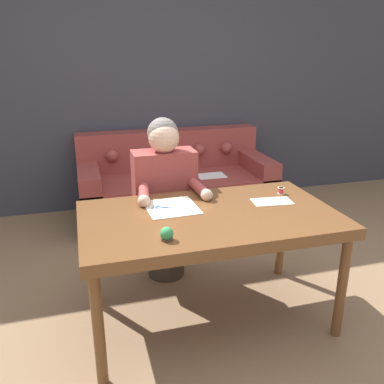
{
  "coord_description": "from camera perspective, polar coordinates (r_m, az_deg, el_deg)",
  "views": [
    {
      "loc": [
        -0.84,
        -2.09,
        1.67
      ],
      "look_at": [
        -0.19,
        0.18,
        0.84
      ],
      "focal_mm": 38.0,
      "sensor_mm": 36.0,
      "label": 1
    }
  ],
  "objects": [
    {
      "name": "pattern_paper_offcut",
      "position": [
        2.67,
        11.17,
        -1.32
      ],
      "size": [
        0.27,
        0.17,
        0.0
      ],
      "color": "beige",
      "rests_on": "dining_table"
    },
    {
      "name": "ground_plane",
      "position": [
        2.8,
        4.99,
        -17.2
      ],
      "size": [
        16.0,
        16.0,
        0.0
      ],
      "primitive_type": "plane",
      "color": "#846647"
    },
    {
      "name": "dining_table",
      "position": [
        2.46,
        2.45,
        -4.54
      ],
      "size": [
        1.53,
        0.88,
        0.74
      ],
      "color": "brown",
      "rests_on": "ground_plane"
    },
    {
      "name": "scissors",
      "position": [
        2.52,
        -3.89,
        -2.21
      ],
      "size": [
        0.24,
        0.15,
        0.01
      ],
      "color": "silver",
      "rests_on": "dining_table"
    },
    {
      "name": "pattern_paper_main",
      "position": [
        2.53,
        -2.88,
        -2.16
      ],
      "size": [
        0.32,
        0.33,
        0.0
      ],
      "color": "beige",
      "rests_on": "dining_table"
    },
    {
      "name": "person",
      "position": [
        2.98,
        -3.82,
        -0.86
      ],
      "size": [
        0.49,
        0.57,
        1.22
      ],
      "color": "#33281E",
      "rests_on": "ground_plane"
    },
    {
      "name": "wall_back",
      "position": [
        4.46,
        -5.23,
        14.63
      ],
      "size": [
        8.0,
        0.06,
        2.6
      ],
      "color": "#383842",
      "rests_on": "ground_plane"
    },
    {
      "name": "thread_spool",
      "position": [
        2.82,
        12.37,
        0.18
      ],
      "size": [
        0.04,
        0.04,
        0.05
      ],
      "color": "red",
      "rests_on": "dining_table"
    },
    {
      "name": "couch",
      "position": [
        4.27,
        -2.39,
        0.79
      ],
      "size": [
        1.95,
        0.87,
        0.86
      ],
      "color": "brown",
      "rests_on": "ground_plane"
    },
    {
      "name": "pin_cushion",
      "position": [
        2.1,
        -3.55,
        -5.93
      ],
      "size": [
        0.07,
        0.07,
        0.07
      ],
      "color": "#4C3828",
      "rests_on": "dining_table"
    }
  ]
}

